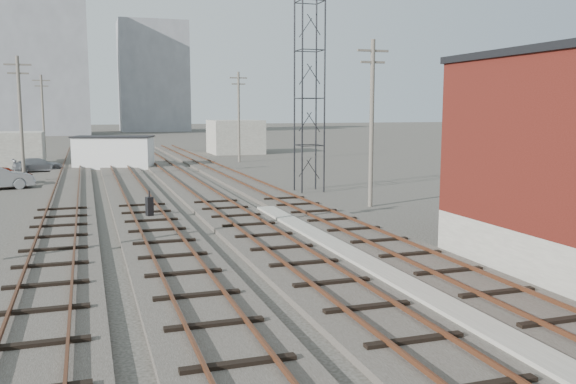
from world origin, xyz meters
name	(u,v)px	position (x,y,z in m)	size (l,w,h in m)	color
ground	(172,162)	(0.00, 60.00, 0.00)	(320.00, 320.00, 0.00)	#282621
track_right	(249,184)	(2.50, 39.00, 0.11)	(3.20, 90.00, 0.39)	#332D28
track_mid_right	(192,186)	(-1.50, 39.00, 0.11)	(3.20, 90.00, 0.39)	#332D28
track_mid_left	(131,189)	(-5.50, 39.00, 0.11)	(3.20, 90.00, 0.39)	#332D28
track_left	(67,191)	(-9.50, 39.00, 0.11)	(3.20, 90.00, 0.39)	#332D28
platform_curb	(395,282)	(0.50, 14.00, 0.13)	(0.90, 28.00, 0.26)	gray
lattice_tower	(309,75)	(5.50, 35.00, 7.50)	(1.60, 1.60, 15.00)	black
utility_pole_left_b	(21,117)	(-12.50, 45.00, 4.80)	(1.80, 0.24, 9.00)	#595147
utility_pole_left_c	(43,114)	(-12.50, 70.00, 4.80)	(1.80, 0.24, 9.00)	#595147
utility_pole_right_a	(372,119)	(6.50, 28.00, 4.80)	(1.80, 0.24, 9.00)	#595147
utility_pole_right_b	(239,114)	(6.50, 58.00, 4.80)	(1.80, 0.24, 9.00)	#595147
apartment_left	(31,61)	(-18.00, 135.00, 15.00)	(22.00, 14.00, 30.00)	gray
apartment_right	(153,77)	(8.00, 150.00, 13.00)	(16.00, 12.00, 26.00)	gray
shed_right	(235,137)	(9.00, 70.00, 2.00)	(6.00, 6.00, 4.00)	gray
switch_stand	(150,207)	(-5.43, 27.71, 0.62)	(0.39, 0.39, 1.32)	black
site_trailer	(114,152)	(-5.85, 55.11, 1.48)	(7.54, 4.99, 2.93)	silver
car_red	(4,175)	(-13.81, 45.23, 0.65)	(1.55, 3.84, 1.31)	maroon
car_grey	(38,165)	(-12.17, 54.10, 0.59)	(1.66, 4.08, 1.18)	slate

